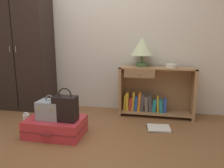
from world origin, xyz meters
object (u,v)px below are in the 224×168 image
bottle (27,121)px  bookshelf (153,93)px  table_lamp (142,47)px  wardrobe (22,48)px  bowl (171,66)px  open_book_on_floor (159,128)px  train_case (50,109)px  handbag (65,108)px  suitcase_large (56,127)px

bottle → bookshelf: bearing=28.9°
table_lamp → bottle: bearing=-147.4°
wardrobe → bowl: bearing=0.8°
table_lamp → open_book_on_floor: table_lamp is taller
bookshelf → table_lamp: 0.70m
train_case → bookshelf: bearing=39.4°
wardrobe → handbag: wardrobe is taller
handbag → bowl: bearing=38.2°
bookshelf → bottle: (-1.58, -0.87, -0.25)m
wardrobe → open_book_on_floor: 2.45m
train_case → open_book_on_floor: (1.28, 0.45, -0.32)m
wardrobe → suitcase_large: bearing=-42.8°
table_lamp → bowl: 0.50m
bottle → table_lamp: bearing=32.6°
bottle → handbag: bearing=-11.6°
wardrobe → bowl: wardrobe is taller
table_lamp → bookshelf: bearing=-6.0°
bowl → train_case: bowl is taller
wardrobe → table_lamp: bearing=2.6°
table_lamp → open_book_on_floor: (0.28, -0.55, -1.01)m
wardrobe → train_case: (0.91, -0.91, -0.67)m
bookshelf → bowl: size_ratio=6.86×
wardrobe → table_lamp: (1.92, 0.09, 0.03)m
table_lamp → handbag: table_lamp is taller
wardrobe → bottle: (0.52, -0.81, -0.89)m
train_case → open_book_on_floor: train_case is taller
bottle → train_case: bearing=-14.3°
wardrobe → bookshelf: 2.20m
table_lamp → train_case: table_lamp is taller
bookshelf → suitcase_large: size_ratio=1.61×
bowl → handbag: size_ratio=0.41×
open_book_on_floor → bowl: bearing=73.3°
train_case → handbag: (0.21, -0.02, 0.04)m
table_lamp → train_case: bearing=-135.3°
wardrobe → suitcase_large: size_ratio=2.92×
bookshelf → train_case: bookshelf is taller
suitcase_large → train_case: size_ratio=2.35×
handbag → bookshelf: bearing=45.6°
bowl → handbag: (-1.22, -0.96, -0.41)m
wardrobe → handbag: size_ratio=5.10×
handbag → bottle: 0.67m
suitcase_large → bottle: 0.46m
table_lamp → handbag: size_ratio=1.09×
suitcase_large → bottle: (-0.45, 0.09, -0.00)m
suitcase_large → handbag: handbag is taller
wardrobe → train_case: bearing=-44.8°
table_lamp → suitcase_large: (-0.95, -0.98, -0.92)m
train_case → bottle: (-0.39, 0.10, -0.22)m
handbag → open_book_on_floor: 1.23m
open_book_on_floor → handbag: bearing=-156.4°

